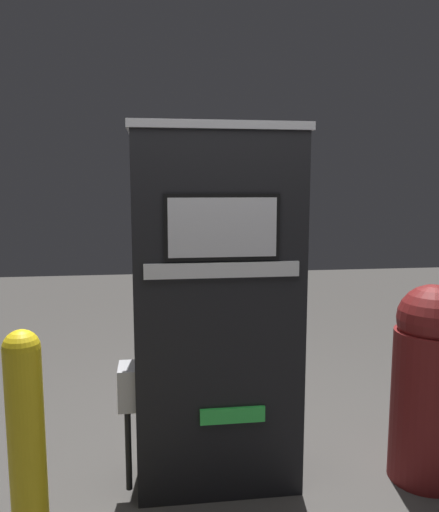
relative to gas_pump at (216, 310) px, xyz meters
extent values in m
plane|color=#423F3D|center=(0.00, -0.21, -0.97)|extent=(14.00, 14.00, 0.00)
cube|color=black|center=(0.00, 0.00, -0.54)|extent=(0.87, 0.42, 0.87)
cube|color=black|center=(0.00, 0.00, 0.41)|extent=(0.87, 0.42, 1.03)
cube|color=#B7B7BC|center=(0.00, 0.00, 0.95)|extent=(0.90, 0.45, 0.04)
cube|color=black|center=(0.00, -0.21, 0.46)|extent=(0.56, 0.01, 0.32)
cube|color=silver|center=(0.00, -0.22, 0.46)|extent=(0.53, 0.01, 0.29)
cube|color=silver|center=(0.00, -0.22, 0.26)|extent=(0.76, 0.02, 0.07)
cube|color=#33D84C|center=(0.05, -0.22, -0.49)|extent=(0.33, 0.02, 0.08)
cube|color=#B7B7BC|center=(-0.48, -0.08, -0.36)|extent=(0.09, 0.19, 0.22)
cylinder|color=black|center=(-0.48, -0.14, -0.69)|extent=(0.03, 0.03, 0.43)
cylinder|color=yellow|center=(-0.85, -0.60, -0.47)|extent=(0.15, 0.15, 1.00)
sphere|color=yellow|center=(-0.85, -0.60, 0.03)|extent=(0.15, 0.15, 0.15)
cylinder|color=maroon|center=(1.16, -0.14, -0.55)|extent=(0.40, 0.40, 0.85)
sphere|color=maroon|center=(1.16, -0.14, -0.05)|extent=(0.38, 0.38, 0.38)
camera|label=1|loc=(-0.33, -2.58, 0.66)|focal=35.00mm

